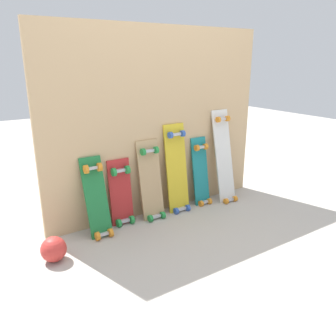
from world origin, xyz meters
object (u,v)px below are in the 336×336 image
object	(u,v)px
skateboard_red	(121,196)
skateboard_white	(224,160)
skateboard_natural	(151,184)
rubber_ball	(54,249)
skateboard_teal	(201,175)
skateboard_yellow	(177,172)
skateboard_green	(97,201)

from	to	relation	value
skateboard_red	skateboard_white	distance (m)	1.08
skateboard_red	skateboard_natural	world-z (taller)	skateboard_natural
rubber_ball	skateboard_teal	bearing A→B (deg)	9.68
skateboard_teal	rubber_ball	distance (m)	1.50
rubber_ball	skateboard_yellow	bearing A→B (deg)	11.79
skateboard_yellow	skateboard_white	size ratio (longest dim) A/B	0.91
skateboard_yellow	skateboard_white	xyz separation A→B (m)	(0.52, -0.04, 0.04)
rubber_ball	skateboard_natural	bearing A→B (deg)	14.73
skateboard_red	skateboard_yellow	bearing A→B (deg)	-2.26
skateboard_green	skateboard_natural	world-z (taller)	skateboard_natural
skateboard_natural	skateboard_white	size ratio (longest dim) A/B	0.79
skateboard_natural	skateboard_green	bearing A→B (deg)	-176.11
skateboard_yellow	skateboard_teal	size ratio (longest dim) A/B	1.22
skateboard_white	rubber_ball	world-z (taller)	skateboard_white
skateboard_green	rubber_ball	bearing A→B (deg)	-153.24
skateboard_red	rubber_ball	distance (m)	0.72
skateboard_natural	rubber_ball	world-z (taller)	skateboard_natural
skateboard_natural	skateboard_teal	world-z (taller)	skateboard_natural
skateboard_green	skateboard_white	distance (m)	1.31
skateboard_yellow	skateboard_green	bearing A→B (deg)	-176.93
skateboard_red	skateboard_teal	world-z (taller)	skateboard_teal
skateboard_green	skateboard_yellow	bearing A→B (deg)	3.07
skateboard_green	skateboard_yellow	distance (m)	0.79
skateboard_natural	skateboard_teal	xyz separation A→B (m)	(0.55, 0.01, -0.02)
skateboard_green	rubber_ball	world-z (taller)	skateboard_green
skateboard_teal	skateboard_yellow	bearing A→B (deg)	-179.62
skateboard_green	skateboard_red	distance (m)	0.25
skateboard_green	skateboard_teal	size ratio (longest dim) A/B	0.96
skateboard_green	skateboard_white	size ratio (longest dim) A/B	0.72
skateboard_red	rubber_ball	xyz separation A→B (m)	(-0.65, -0.27, -0.16)
skateboard_yellow	skateboard_natural	bearing A→B (deg)	-178.43
skateboard_red	skateboard_white	bearing A→B (deg)	-3.28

